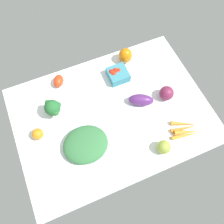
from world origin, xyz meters
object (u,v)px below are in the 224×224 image
at_px(heirloom_tomato_orange, 38,134).
at_px(carrot_bunch, 186,130).
at_px(red_onion_center, 166,93).
at_px(broccoli_head, 53,108).
at_px(bell_pepper_orange, 125,55).
at_px(roma_tomato, 59,81).
at_px(heirloom_tomato_green, 164,147).
at_px(leafy_greens_clump, 86,144).
at_px(berry_basket, 117,74).
at_px(eggplant, 141,99).

height_order(heirloom_tomato_orange, carrot_bunch, heirloom_tomato_orange).
xyz_separation_m(red_onion_center, broccoli_head, (-0.60, 0.14, 0.03)).
height_order(bell_pepper_orange, roma_tomato, bell_pepper_orange).
bearing_deg(bell_pepper_orange, heirloom_tomato_orange, -156.23).
height_order(bell_pepper_orange, red_onion_center, bell_pepper_orange).
bearing_deg(roma_tomato, heirloom_tomato_orange, -6.03).
bearing_deg(bell_pepper_orange, heirloom_tomato_green, -95.41).
bearing_deg(red_onion_center, roma_tomato, 148.87).
bearing_deg(heirloom_tomato_green, leafy_greens_clump, 154.76).
relative_size(red_onion_center, berry_basket, 0.72).
relative_size(eggplant, heirloom_tomato_orange, 2.27).
bearing_deg(red_onion_center, heirloom_tomato_orange, 176.15).
xyz_separation_m(bell_pepper_orange, heirloom_tomato_orange, (-0.61, -0.27, -0.02)).
bearing_deg(leafy_greens_clump, red_onion_center, 11.02).
bearing_deg(bell_pepper_orange, eggplant, -98.08).
distance_m(red_onion_center, heirloom_tomato_orange, 0.72).
relative_size(red_onion_center, heirloom_tomato_orange, 1.32).
height_order(berry_basket, heirloom_tomato_orange, berry_basket).
xyz_separation_m(roma_tomato, broccoli_head, (-0.08, -0.18, 0.04)).
relative_size(eggplant, roma_tomato, 1.77).
xyz_separation_m(roma_tomato, heirloom_tomato_green, (0.36, -0.58, 0.01)).
height_order(roma_tomato, heirloom_tomato_orange, heirloom_tomato_orange).
bearing_deg(leafy_greens_clump, berry_basket, 46.06).
bearing_deg(berry_basket, broccoli_head, -167.80).
distance_m(bell_pepper_orange, red_onion_center, 0.33).
height_order(heirloom_tomato_green, carrot_bunch, heirloom_tomato_green).
bearing_deg(leafy_greens_clump, roma_tomato, 91.70).
xyz_separation_m(bell_pepper_orange, eggplant, (-0.04, -0.29, -0.01)).
bearing_deg(broccoli_head, roma_tomato, 66.12).
xyz_separation_m(bell_pepper_orange, red_onion_center, (0.10, -0.32, -0.01)).
bearing_deg(berry_basket, heirloom_tomato_green, -85.69).
bearing_deg(carrot_bunch, red_onion_center, 90.17).
relative_size(red_onion_center, roma_tomato, 1.03).
relative_size(berry_basket, heirloom_tomato_green, 1.57).
distance_m(red_onion_center, berry_basket, 0.30).
xyz_separation_m(berry_basket, broccoli_head, (-0.40, -0.09, 0.04)).
relative_size(red_onion_center, broccoli_head, 0.69).
height_order(carrot_bunch, leafy_greens_clump, leafy_greens_clump).
xyz_separation_m(bell_pepper_orange, roma_tomato, (-0.42, -0.00, -0.02)).
xyz_separation_m(heirloom_tomato_orange, leafy_greens_clump, (0.21, -0.15, 0.00)).
height_order(berry_basket, broccoli_head, broccoli_head).
distance_m(eggplant, heirloom_tomato_orange, 0.57).
xyz_separation_m(broccoli_head, heirloom_tomato_green, (0.44, -0.40, -0.04)).
height_order(bell_pepper_orange, berry_basket, bell_pepper_orange).
relative_size(bell_pepper_orange, leafy_greens_clump, 0.42).
height_order(roma_tomato, leafy_greens_clump, leafy_greens_clump).
bearing_deg(leafy_greens_clump, heirloom_tomato_green, -25.24).
bearing_deg(leafy_greens_clump, bell_pepper_orange, 45.80).
bearing_deg(eggplant, red_onion_center, -162.13).
bearing_deg(berry_basket, leafy_greens_clump, -133.94).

